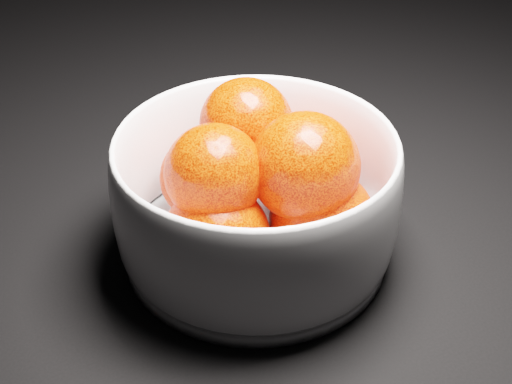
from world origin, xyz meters
TOP-DOWN VIEW (x-y plane):
  - bowl at (-0.09, 0.25)m, footprint 0.22×0.22m
  - orange_pile at (-0.09, 0.25)m, footprint 0.17×0.17m

SIDE VIEW (x-z plane):
  - bowl at x=-0.09m, z-range 0.00..0.11m
  - orange_pile at x=-0.09m, z-range 0.01..0.13m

